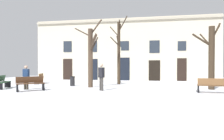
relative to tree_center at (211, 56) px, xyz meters
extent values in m
plane|color=white|center=(-7.02, -0.26, -2.27)|extent=(33.23, 33.23, 0.00)
cube|color=beige|center=(-7.02, 8.10, 1.22)|extent=(20.77, 0.40, 6.98)
cube|color=#B1A993|center=(-7.02, 7.85, 4.46)|extent=(20.77, 0.30, 0.24)
cube|color=black|center=(-13.56, 7.88, -1.05)|extent=(1.13, 0.08, 2.45)
cube|color=#262D38|center=(-13.56, 7.88, 1.62)|extent=(1.01, 0.06, 1.29)
cube|color=black|center=(-10.47, 7.88, -1.06)|extent=(1.10, 0.08, 2.42)
cube|color=#262D38|center=(-10.47, 7.88, 1.57)|extent=(0.99, 0.06, 1.25)
cube|color=black|center=(-6.85, 7.88, -1.00)|extent=(1.21, 0.08, 2.54)
cube|color=#262D38|center=(-6.85, 7.88, 1.59)|extent=(1.09, 0.06, 1.04)
cube|color=black|center=(-3.53, 7.88, -1.16)|extent=(1.21, 0.08, 2.22)
cube|color=#262D38|center=(-3.53, 7.88, 1.43)|extent=(1.09, 0.06, 1.36)
cube|color=black|center=(-0.67, 7.88, -1.06)|extent=(0.96, 0.08, 2.43)
cube|color=#262D38|center=(-0.67, 7.88, 1.46)|extent=(0.87, 0.06, 1.01)
cylinder|color=#382B1E|center=(0.01, -0.02, -0.16)|extent=(0.39, 0.39, 4.22)
cylinder|color=#382B1E|center=(0.36, 0.29, 1.63)|extent=(0.84, 0.76, 1.29)
cylinder|color=#382B1E|center=(-0.25, 0.41, 1.07)|extent=(0.65, 0.97, 1.08)
cylinder|color=#382B1E|center=(0.31, 0.17, 1.57)|extent=(0.74, 0.53, 1.06)
cylinder|color=#382B1E|center=(-0.63, -0.16, 1.02)|extent=(1.37, 0.42, 0.91)
cylinder|color=#423326|center=(-8.36, -0.14, -0.11)|extent=(0.35, 0.35, 4.31)
cylinder|color=#423326|center=(-8.93, -0.21, 1.80)|extent=(1.19, 0.24, 0.68)
cylinder|color=#423326|center=(-8.02, 0.18, 2.21)|extent=(0.83, 0.79, 1.31)
cylinder|color=#423326|center=(-7.96, -0.78, 0.93)|extent=(0.94, 1.40, 1.03)
cylinder|color=#423326|center=(-8.06, -0.49, 1.16)|extent=(0.72, 0.82, 0.85)
cylinder|color=#423326|center=(-8.18, 0.24, 0.89)|extent=(0.48, 0.87, 1.28)
cylinder|color=#382B1E|center=(-6.69, 2.85, 0.43)|extent=(0.26, 0.26, 5.40)
cylinder|color=#382B1E|center=(-7.10, 3.00, 2.34)|extent=(0.91, 0.39, 0.99)
cylinder|color=#382B1E|center=(-6.71, 2.46, 1.41)|extent=(0.14, 0.86, 0.87)
cylinder|color=#382B1E|center=(-6.55, 2.48, 2.37)|extent=(0.37, 0.82, 0.87)
cylinder|color=#382B1E|center=(-6.28, 2.36, 2.83)|extent=(0.92, 1.08, 1.13)
cylinder|color=#382B1E|center=(-6.63, 2.59, 2.76)|extent=(0.23, 0.62, 0.92)
cylinder|color=#382B1E|center=(-7.02, 2.61, 1.44)|extent=(0.75, 0.59, 0.75)
cylinder|color=black|center=(-6.86, 4.49, -0.75)|extent=(0.10, 0.10, 3.03)
cylinder|color=black|center=(-6.86, 4.49, -2.17)|extent=(0.22, 0.22, 0.20)
cube|color=beige|center=(-6.86, 4.49, 0.94)|extent=(0.24, 0.24, 0.36)
cone|color=black|center=(-6.86, 4.49, 1.12)|extent=(0.30, 0.30, 0.14)
cylinder|color=black|center=(-10.08, 0.64, -1.91)|extent=(0.37, 0.37, 0.73)
torus|color=black|center=(-10.08, 0.64, -1.53)|extent=(0.40, 0.40, 0.04)
cube|color=#51331E|center=(-11.35, -3.08, -1.79)|extent=(1.46, 1.45, 0.05)
cube|color=#51331E|center=(-11.48, -2.95, -1.56)|extent=(1.24, 1.23, 0.39)
cube|color=black|center=(-11.90, -3.62, -2.03)|extent=(0.30, 0.30, 0.48)
torus|color=black|center=(-11.79, -3.73, -2.19)|extent=(0.14, 0.14, 0.17)
cube|color=black|center=(-10.81, -2.54, -2.03)|extent=(0.30, 0.30, 0.48)
torus|color=black|center=(-10.70, -2.65, -2.19)|extent=(0.14, 0.14, 0.17)
cube|color=brown|center=(-13.95, 2.22, -1.81)|extent=(1.01, 1.81, 0.05)
cube|color=brown|center=(-13.74, 2.29, -1.57)|extent=(0.65, 1.69, 0.41)
cube|color=black|center=(-14.21, 3.00, -2.04)|extent=(0.42, 0.19, 0.46)
torus|color=black|center=(-14.38, 2.94, -2.19)|extent=(0.08, 0.17, 0.17)
cube|color=black|center=(-13.69, 1.45, -2.04)|extent=(0.42, 0.19, 0.46)
torus|color=black|center=(-13.86, 1.39, -2.19)|extent=(0.08, 0.17, 0.17)
cube|color=#2D4C33|center=(-14.05, -2.10, -1.82)|extent=(0.96, 1.67, 0.05)
cube|color=#2D4C33|center=(-14.25, -2.17, -1.56)|extent=(0.64, 1.57, 0.42)
torus|color=black|center=(-13.64, -2.75, -2.19)|extent=(0.08, 0.17, 0.17)
cube|color=black|center=(-14.29, -1.40, -2.04)|extent=(0.42, 0.19, 0.45)
torus|color=black|center=(-14.12, -1.34, -2.19)|extent=(0.08, 0.17, 0.17)
cube|color=brown|center=(-0.40, -2.05, -1.83)|extent=(1.87, 0.70, 0.05)
cube|color=brown|center=(-0.43, -2.26, -1.60)|extent=(1.82, 0.33, 0.38)
cube|color=black|center=(-1.25, -1.94, -2.05)|extent=(0.11, 0.42, 0.44)
torus|color=black|center=(-1.23, -1.75, -2.19)|extent=(0.17, 0.05, 0.17)
cylinder|color=#2D271E|center=(-12.08, -2.33, -1.89)|extent=(0.14, 0.14, 0.77)
cylinder|color=#2D271E|center=(-12.26, -2.33, -1.89)|extent=(0.14, 0.14, 0.77)
cube|color=navy|center=(-12.17, -2.33, -1.20)|extent=(0.38, 0.23, 0.59)
sphere|color=tan|center=(-12.17, -2.33, -0.77)|extent=(0.21, 0.21, 0.21)
cylinder|color=#403D3A|center=(-7.15, -1.97, -1.85)|extent=(0.14, 0.14, 0.84)
cylinder|color=#403D3A|center=(-7.01, -2.07, -1.85)|extent=(0.14, 0.14, 0.84)
cube|color=black|center=(-7.08, -2.02, -1.11)|extent=(0.44, 0.40, 0.64)
sphere|color=beige|center=(-7.08, -2.02, -0.65)|extent=(0.23, 0.23, 0.23)
camera|label=1|loc=(-4.09, -14.40, -0.75)|focal=32.13mm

